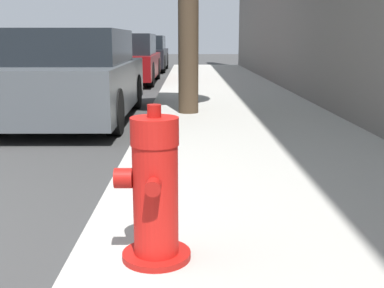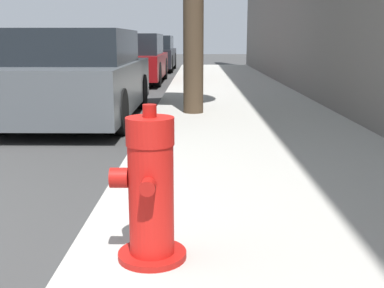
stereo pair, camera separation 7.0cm
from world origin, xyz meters
The scene contains 5 objects.
sidewalk_slab centered at (3.40, 0.00, 0.06)m, with size 2.94×40.00×0.13m.
fire_hydrant centered at (2.40, 0.12, 0.50)m, with size 0.39×0.39×0.83m.
parked_car_near centered at (0.76, 5.38, 0.69)m, with size 1.85×4.14×1.42m.
parked_car_mid centered at (0.75, 12.07, 0.69)m, with size 1.81×4.29×1.42m.
parked_car_far centered at (0.82, 17.66, 0.68)m, with size 1.75×4.27×1.41m.
Camera 1 is at (2.58, -2.28, 1.28)m, focal length 45.00 mm.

